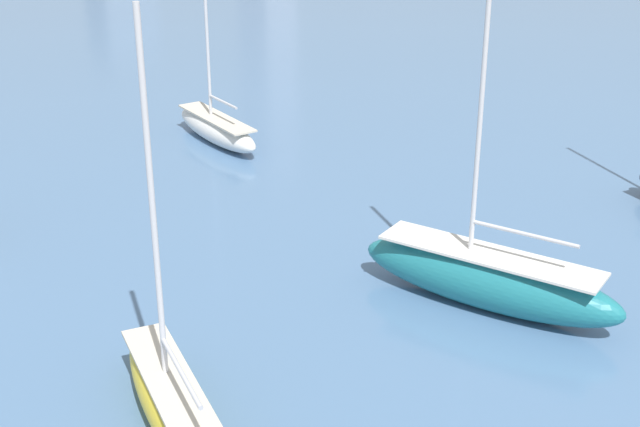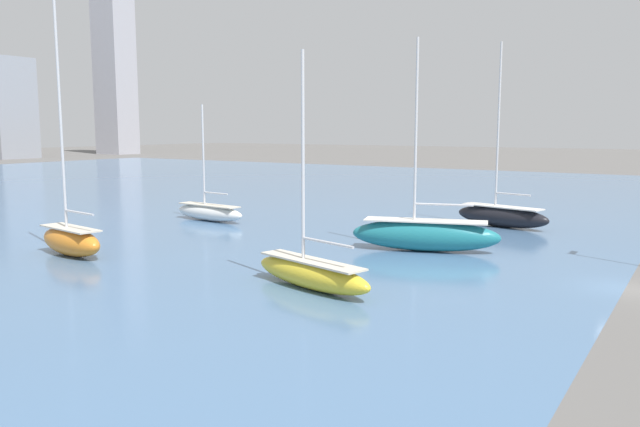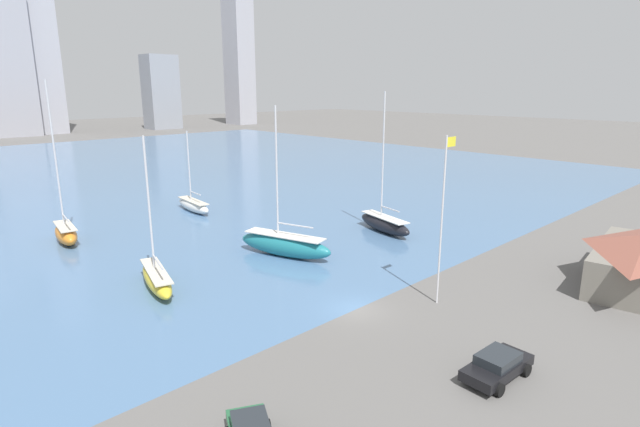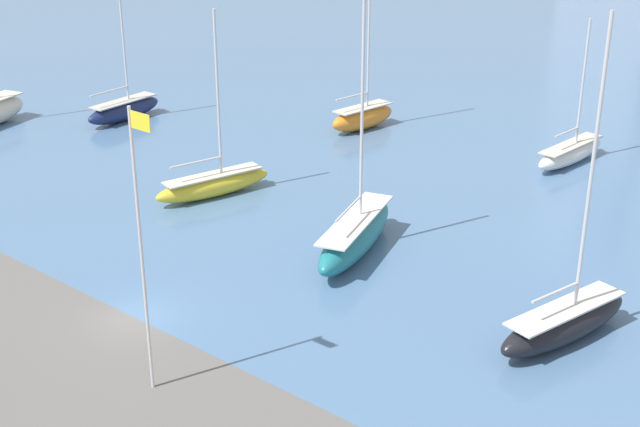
{
  "view_description": "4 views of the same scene",
  "coord_description": "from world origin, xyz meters",
  "views": [
    {
      "loc": [
        -19.32,
        -5.55,
        16.26
      ],
      "look_at": [
        1.71,
        19.94,
        2.06
      ],
      "focal_mm": 50.0,
      "sensor_mm": 36.0,
      "label": 1
    },
    {
      "loc": [
        -35.64,
        -3.44,
        8.37
      ],
      "look_at": [
        -1.71,
        17.94,
        2.91
      ],
      "focal_mm": 35.0,
      "sensor_mm": 36.0,
      "label": 2
    },
    {
      "loc": [
        -25.47,
        -22.79,
        15.99
      ],
      "look_at": [
        5.91,
        10.05,
        4.47
      ],
      "focal_mm": 28.0,
      "sensor_mm": 36.0,
      "label": 3
    },
    {
      "loc": [
        31.93,
        -24.22,
        22.2
      ],
      "look_at": [
        5.4,
        8.02,
        4.51
      ],
      "focal_mm": 50.0,
      "sensor_mm": 36.0,
      "label": 4
    }
  ],
  "objects": [
    {
      "name": "sailboat_yellow",
      "position": [
        -8.76,
        14.05,
        0.9
      ],
      "size": [
        3.88,
        8.59,
        12.38
      ],
      "rotation": [
        0.0,
        0.0,
        -0.27
      ],
      "color": "yellow",
      "rests_on": "harbor_water"
    },
    {
      "name": "sailboat_black",
      "position": [
        17.49,
        11.59,
        1.04
      ],
      "size": [
        3.94,
        8.78,
        15.58
      ],
      "rotation": [
        0.0,
        0.0,
        -0.24
      ],
      "color": "black",
      "rests_on": "harbor_water"
    },
    {
      "name": "parked_sedan_black",
      "position": [
        -0.89,
        -11.54,
        0.8
      ],
      "size": [
        4.8,
        2.48,
        1.52
      ],
      "rotation": [
        0.0,
        0.0,
        1.52
      ],
      "color": "black",
      "rests_on": "ground_plane"
    },
    {
      "name": "sailboat_white",
      "position": [
        6.8,
        35.31,
        0.85
      ],
      "size": [
        2.5,
        8.39,
        10.54
      ],
      "rotation": [
        0.0,
        0.0,
        -0.09
      ],
      "color": "white",
      "rests_on": "harbor_water"
    },
    {
      "name": "harbor_water",
      "position": [
        0.0,
        70.0,
        0.0
      ],
      "size": [
        180.0,
        140.0,
        0.0
      ],
      "color": "#4C7099",
      "rests_on": "ground_plane"
    },
    {
      "name": "ground_plane",
      "position": [
        0.0,
        0.0,
        0.0
      ],
      "size": [
        500.0,
        500.0,
        0.0
      ],
      "primitive_type": "plane",
      "color": "#605E5B"
    },
    {
      "name": "sailboat_orange",
      "position": [
        -10.01,
        32.27,
        1.14
      ],
      "size": [
        2.85,
        6.79,
        16.77
      ],
      "rotation": [
        0.0,
        0.0,
        -0.15
      ],
      "color": "orange",
      "rests_on": "harbor_water"
    },
    {
      "name": "sailboat_teal",
      "position": [
        3.96,
        12.97,
        1.17
      ],
      "size": [
        5.09,
        10.31,
        14.4
      ],
      "rotation": [
        0.0,
        0.0,
        0.3
      ],
      "color": "#1E757F",
      "rests_on": "harbor_water"
    },
    {
      "name": "flag_pole",
      "position": [
        5.42,
        -3.45,
        6.86
      ],
      "size": [
        1.24,
        0.14,
        12.72
      ],
      "color": "silver",
      "rests_on": "ground_plane"
    }
  ]
}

